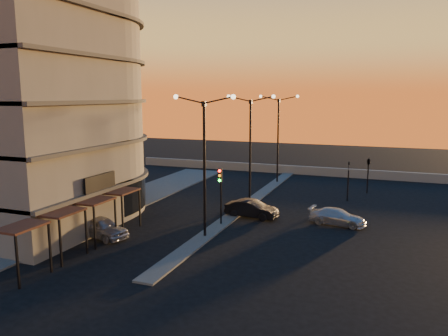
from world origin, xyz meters
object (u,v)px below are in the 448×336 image
at_px(car_hatchback, 101,227).
at_px(car_wagon, 337,217).
at_px(streetlamp_mid, 250,140).
at_px(traffic_light_main, 220,187).
at_px(car_sedan, 252,209).

distance_m(car_hatchback, car_wagon, 16.87).
distance_m(streetlamp_mid, traffic_light_main, 7.62).
distance_m(car_sedan, car_wagon, 6.51).
relative_size(car_hatchback, car_sedan, 1.00).
relative_size(streetlamp_mid, car_wagon, 2.31).
height_order(car_sedan, car_wagon, car_sedan).
xyz_separation_m(car_sedan, car_wagon, (6.50, 0.38, -0.09)).
bearing_deg(traffic_light_main, streetlamp_mid, 90.00).
distance_m(traffic_light_main, car_wagon, 8.93).
xyz_separation_m(streetlamp_mid, car_sedan, (1.50, -4.25, -4.91)).
height_order(traffic_light_main, car_wagon, traffic_light_main).
bearing_deg(streetlamp_mid, car_sedan, -70.57).
bearing_deg(car_sedan, car_wagon, -81.03).
xyz_separation_m(car_hatchback, car_sedan, (8.00, 8.24, -0.02)).
bearing_deg(car_hatchback, car_wagon, -44.80).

